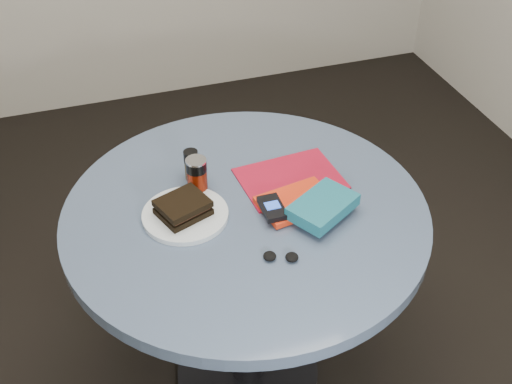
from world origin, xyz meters
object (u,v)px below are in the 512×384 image
object	(u,v)px
headphones	(281,257)
mp3_player	(272,208)
sandwich	(183,207)
plate	(185,215)
soda_can	(197,176)
table	(246,252)
red_book	(296,202)
novel	(323,206)
magazine	(290,179)
pepper_grinder	(191,165)

from	to	relation	value
headphones	mp3_player	bearing A→B (deg)	78.18
sandwich	mp3_player	size ratio (longest dim) A/B	1.54
headphones	plate	bearing A→B (deg)	129.25
soda_can	table	bearing A→B (deg)	-47.40
red_book	novel	size ratio (longest dim) A/B	1.11
plate	mp3_player	xyz separation A→B (m)	(0.22, -0.07, 0.02)
magazine	headphones	size ratio (longest dim) A/B	3.01
plate	sandwich	distance (m)	0.03
sandwich	headphones	bearing A→B (deg)	-49.73
table	sandwich	world-z (taller)	sandwich
table	pepper_grinder	world-z (taller)	pepper_grinder
sandwich	red_book	bearing A→B (deg)	-8.50
table	sandwich	distance (m)	0.26
plate	headphones	world-z (taller)	headphones
soda_can	headphones	world-z (taller)	soda_can
plate	soda_can	size ratio (longest dim) A/B	2.13
novel	mp3_player	bearing A→B (deg)	129.40
pepper_grinder	table	bearing A→B (deg)	-59.27
magazine	red_book	world-z (taller)	red_book
sandwich	novel	size ratio (longest dim) A/B	0.86
sandwich	novel	xyz separation A→B (m)	(0.35, -0.11, 0.00)
sandwich	soda_can	size ratio (longest dim) A/B	1.43
magazine	novel	distance (m)	0.19
red_book	mp3_player	world-z (taller)	mp3_player
plate	magazine	xyz separation A→B (m)	(0.32, 0.07, -0.00)
sandwich	novel	bearing A→B (deg)	-17.86
sandwich	pepper_grinder	distance (m)	0.18
plate	magazine	bearing A→B (deg)	11.76
pepper_grinder	red_book	size ratio (longest dim) A/B	0.47
headphones	red_book	bearing A→B (deg)	58.90
red_book	soda_can	bearing A→B (deg)	138.81
red_book	mp3_player	size ratio (longest dim) A/B	1.98
novel	mp3_player	world-z (taller)	novel
headphones	soda_can	bearing A→B (deg)	111.49
table	red_book	size ratio (longest dim) A/B	5.03
plate	novel	distance (m)	0.37
soda_can	novel	world-z (taller)	soda_can
magazine	table	bearing A→B (deg)	-156.83
sandwich	magazine	bearing A→B (deg)	12.00
magazine	headphones	world-z (taller)	headphones
pepper_grinder	soda_can	bearing A→B (deg)	-89.30
plate	novel	size ratio (longest dim) A/B	1.29
soda_can	mp3_player	world-z (taller)	soda_can
magazine	red_book	xyz separation A→B (m)	(-0.03, -0.12, 0.01)
red_book	novel	xyz separation A→B (m)	(0.05, -0.07, 0.03)
pepper_grinder	novel	bearing A→B (deg)	-43.79
novel	headphones	xyz separation A→B (m)	(-0.16, -0.11, -0.03)
plate	mp3_player	distance (m)	0.23
soda_can	magazine	xyz separation A→B (m)	(0.27, -0.03, -0.05)
table	red_book	world-z (taller)	red_book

